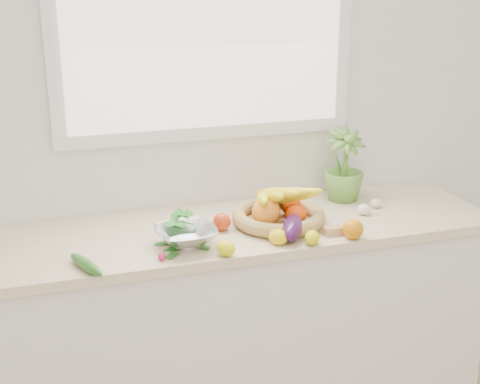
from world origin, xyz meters
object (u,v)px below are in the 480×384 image
object	(u,v)px
cucumber	(86,265)
colander_with_spinach	(186,231)
potted_herb	(344,165)
eggplant	(293,227)
apple	(222,222)
fruit_basket	(278,211)

from	to	relation	value
cucumber	colander_with_spinach	xyz separation A→B (m)	(0.38, 0.10, 0.04)
cucumber	potted_herb	xyz separation A→B (m)	(1.19, 0.40, 0.14)
cucumber	potted_herb	distance (m)	1.26
eggplant	potted_herb	size ratio (longest dim) A/B	0.63
apple	eggplant	size ratio (longest dim) A/B	0.34
eggplant	cucumber	bearing A→B (deg)	-176.03
apple	colander_with_spinach	xyz separation A→B (m)	(-0.17, -0.11, 0.02)
eggplant	apple	bearing A→B (deg)	147.44
cucumber	potted_herb	world-z (taller)	potted_herb
colander_with_spinach	apple	bearing A→B (deg)	33.25
potted_herb	colander_with_spinach	xyz separation A→B (m)	(-0.80, -0.31, -0.10)
cucumber	potted_herb	bearing A→B (deg)	18.83
fruit_basket	colander_with_spinach	bearing A→B (deg)	-164.91
apple	cucumber	bearing A→B (deg)	-159.27
eggplant	fruit_basket	bearing A→B (deg)	91.47
potted_herb	apple	bearing A→B (deg)	-162.89
apple	fruit_basket	distance (m)	0.24
eggplant	cucumber	xyz separation A→B (m)	(-0.80, -0.06, -0.02)
cucumber	fruit_basket	world-z (taller)	fruit_basket
potted_herb	cucumber	bearing A→B (deg)	-161.17
apple	fruit_basket	bearing A→B (deg)	-0.58
apple	fruit_basket	size ratio (longest dim) A/B	0.14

